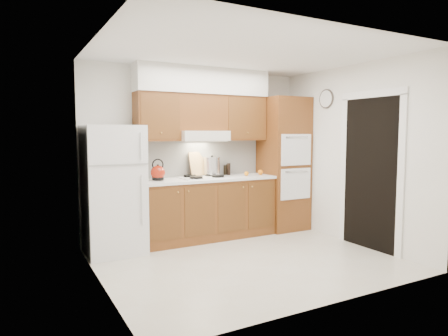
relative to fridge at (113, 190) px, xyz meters
name	(u,v)px	position (x,y,z in m)	size (l,w,h in m)	color
floor	(247,260)	(1.41, -1.14, -0.86)	(3.60, 3.60, 0.00)	beige
ceiling	(248,52)	(1.41, -1.14, 1.74)	(3.60, 3.60, 0.00)	white
wall_back	(197,153)	(1.41, 0.36, 0.44)	(3.60, 0.02, 2.60)	white
wall_left	(99,164)	(-0.40, -1.14, 0.44)	(0.02, 3.00, 2.60)	white
wall_right	(352,155)	(3.21, -1.14, 0.44)	(0.02, 3.00, 2.60)	white
fridge	(113,190)	(0.00, 0.00, 0.00)	(0.75, 0.72, 1.72)	white
base_cabinets	(207,209)	(1.43, 0.06, -0.41)	(2.11, 0.60, 0.90)	brown
countertop	(207,179)	(1.43, 0.05, 0.06)	(2.13, 0.62, 0.04)	white
backsplash	(199,158)	(1.43, 0.34, 0.36)	(2.11, 0.03, 0.56)	white
oven_cabinet	(283,164)	(2.85, 0.03, 0.24)	(0.70, 0.65, 2.20)	brown
upper_cab_left	(157,117)	(0.69, 0.19, 0.99)	(0.63, 0.33, 0.70)	brown
upper_cab_right	(242,119)	(2.12, 0.19, 0.99)	(0.73, 0.33, 0.70)	brown
range_hood	(202,136)	(1.38, 0.13, 0.71)	(0.75, 0.45, 0.15)	silver
upper_cab_over_hood	(200,113)	(1.38, 0.19, 1.06)	(0.75, 0.33, 0.55)	brown
soffit	(203,81)	(1.43, 0.18, 1.54)	(2.13, 0.36, 0.40)	silver
cooktop	(204,177)	(1.38, 0.07, 0.09)	(0.74, 0.50, 0.01)	white
doorway	(370,174)	(3.19, -1.49, 0.19)	(0.02, 0.90, 2.10)	black
wall_clock	(326,99)	(3.19, -0.59, 1.29)	(0.30, 0.30, 0.02)	#3F3833
kettle	(158,173)	(0.65, 0.06, 0.19)	(0.21, 0.21, 0.21)	maroon
cutting_board	(197,164)	(1.36, 0.28, 0.28)	(0.28, 0.02, 0.37)	tan
stock_pot	(212,166)	(1.59, 0.21, 0.24)	(0.25, 0.25, 0.26)	silver
condiment_a	(229,169)	(1.91, 0.24, 0.18)	(0.05, 0.05, 0.19)	black
condiment_b	(227,170)	(1.90, 0.28, 0.17)	(0.05, 0.05, 0.17)	black
condiment_c	(225,170)	(1.87, 0.30, 0.16)	(0.06, 0.06, 0.16)	black
orange_near	(260,172)	(2.37, 0.01, 0.12)	(0.09, 0.09, 0.09)	orange
orange_far	(246,174)	(2.09, -0.01, 0.12)	(0.07, 0.07, 0.07)	#FD9F0D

